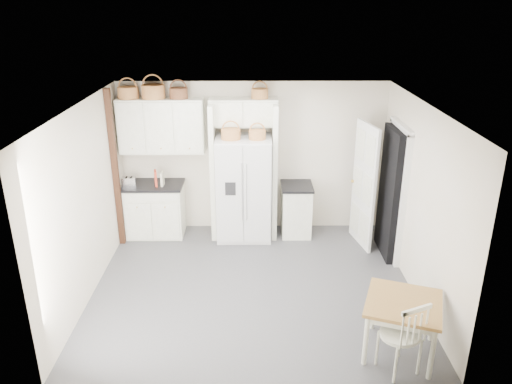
{
  "coord_description": "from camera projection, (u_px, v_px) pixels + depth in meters",
  "views": [
    {
      "loc": [
        0.0,
        -6.2,
        3.88
      ],
      "look_at": [
        0.05,
        0.4,
        1.29
      ],
      "focal_mm": 35.0,
      "sensor_mm": 36.0,
      "label": 1
    }
  ],
  "objects": [
    {
      "name": "trim_post",
      "position": [
        115.0,
        170.0,
        7.96
      ],
      "size": [
        0.09,
        0.09,
        2.6
      ],
      "primitive_type": "cube",
      "color": "black",
      "rests_on": "floor"
    },
    {
      "name": "basket_bridge_b",
      "position": [
        260.0,
        94.0,
        8.01
      ],
      "size": [
        0.27,
        0.27,
        0.16
      ],
      "primitive_type": "cylinder",
      "color": "olive",
      "rests_on": "bridge_cabinet"
    },
    {
      "name": "dining_table",
      "position": [
        401.0,
        327.0,
        5.73
      ],
      "size": [
        1.05,
        1.05,
        0.68
      ],
      "primitive_type": "cube",
      "rotation": [
        0.0,
        0.0,
        -0.34
      ],
      "color": "brown",
      "rests_on": "floor"
    },
    {
      "name": "basket_fridge_a",
      "position": [
        231.0,
        134.0,
        7.93
      ],
      "size": [
        0.31,
        0.31,
        0.16
      ],
      "primitive_type": "cylinder",
      "color": "olive",
      "rests_on": "refrigerator"
    },
    {
      "name": "bridge_cabinet",
      "position": [
        243.0,
        112.0,
        8.12
      ],
      "size": [
        1.12,
        0.34,
        0.45
      ],
      "primitive_type": "cube",
      "color": "beige",
      "rests_on": "wall_back"
    },
    {
      "name": "cookbook_cream",
      "position": [
        162.0,
        179.0,
        8.31
      ],
      "size": [
        0.04,
        0.16,
        0.24
      ],
      "primitive_type": "cube",
      "rotation": [
        0.0,
        0.0,
        -0.04
      ],
      "color": "beige",
      "rests_on": "counter_left"
    },
    {
      "name": "fridge_panel_right",
      "position": [
        274.0,
        171.0,
        8.36
      ],
      "size": [
        0.08,
        0.6,
        2.3
      ],
      "primitive_type": "cube",
      "color": "beige",
      "rests_on": "floor"
    },
    {
      "name": "basket_upper_a",
      "position": [
        128.0,
        93.0,
        7.99
      ],
      "size": [
        0.33,
        0.33,
        0.19
      ],
      "primitive_type": "cylinder",
      "color": "olive",
      "rests_on": "upper_cabinet"
    },
    {
      "name": "basket_upper_c",
      "position": [
        179.0,
        93.0,
        8.0
      ],
      "size": [
        0.3,
        0.3,
        0.17
      ],
      "primitive_type": "cylinder",
      "color": "brown",
      "rests_on": "upper_cabinet"
    },
    {
      "name": "base_cab_left",
      "position": [
        155.0,
        210.0,
        8.6
      ],
      "size": [
        0.96,
        0.61,
        0.89
      ],
      "primitive_type": "cube",
      "color": "beige",
      "rests_on": "floor"
    },
    {
      "name": "basket_upper_b",
      "position": [
        153.0,
        92.0,
        7.99
      ],
      "size": [
        0.37,
        0.37,
        0.22
      ],
      "primitive_type": "cylinder",
      "color": "olive",
      "rests_on": "upper_cabinet"
    },
    {
      "name": "base_cab_right",
      "position": [
        296.0,
        210.0,
        8.62
      ],
      "size": [
        0.49,
        0.59,
        0.86
      ],
      "primitive_type": "cube",
      "color": "beige",
      "rests_on": "floor"
    },
    {
      "name": "ceiling",
      "position": [
        253.0,
        106.0,
        6.24
      ],
      "size": [
        4.5,
        4.5,
        0.0
      ],
      "primitive_type": "plane",
      "color": "white",
      "rests_on": "wall_back"
    },
    {
      "name": "counter_left",
      "position": [
        153.0,
        185.0,
        8.43
      ],
      "size": [
        1.0,
        0.65,
        0.04
      ],
      "primitive_type": "cube",
      "color": "black",
      "rests_on": "base_cab_left"
    },
    {
      "name": "windsor_chair",
      "position": [
        400.0,
        334.0,
        5.4
      ],
      "size": [
        0.59,
        0.57,
        0.94
      ],
      "primitive_type": "cube",
      "rotation": [
        0.0,
        0.0,
        0.42
      ],
      "color": "beige",
      "rests_on": "floor"
    },
    {
      "name": "toaster",
      "position": [
        129.0,
        182.0,
        8.29
      ],
      "size": [
        0.23,
        0.14,
        0.16
      ],
      "primitive_type": "cube",
      "rotation": [
        0.0,
        0.0,
        0.05
      ],
      "color": "silver",
      "rests_on": "counter_left"
    },
    {
      "name": "fridge_panel_left",
      "position": [
        213.0,
        171.0,
        8.35
      ],
      "size": [
        0.08,
        0.6,
        2.3
      ],
      "primitive_type": "cube",
      "color": "beige",
      "rests_on": "floor"
    },
    {
      "name": "floor",
      "position": [
        253.0,
        285.0,
        7.19
      ],
      "size": [
        4.5,
        4.5,
        0.0
      ],
      "primitive_type": "plane",
      "color": "#4C4C4C",
      "rests_on": "ground"
    },
    {
      "name": "basket_fridge_b",
      "position": [
        257.0,
        135.0,
        7.93
      ],
      "size": [
        0.27,
        0.27,
        0.15
      ],
      "primitive_type": "cylinder",
      "color": "olive",
      "rests_on": "refrigerator"
    },
    {
      "name": "cookbook_red",
      "position": [
        156.0,
        178.0,
        8.3
      ],
      "size": [
        0.08,
        0.18,
        0.26
      ],
      "primitive_type": "cube",
      "rotation": [
        0.0,
        0.0,
        0.23
      ],
      "color": "#B4321D",
      "rests_on": "counter_left"
    },
    {
      "name": "door_slab",
      "position": [
        364.0,
        186.0,
        8.07
      ],
      "size": [
        0.21,
        0.79,
        2.05
      ],
      "primitive_type": "cube",
      "rotation": [
        0.0,
        0.0,
        -1.36
      ],
      "color": "white",
      "rests_on": "floor"
    },
    {
      "name": "refrigerator",
      "position": [
        244.0,
        188.0,
        8.37
      ],
      "size": [
        0.91,
        0.73,
        1.76
      ],
      "primitive_type": "cube",
      "color": "silver",
      "rests_on": "floor"
    },
    {
      "name": "upper_cabinet",
      "position": [
        162.0,
        126.0,
        8.19
      ],
      "size": [
        1.4,
        0.34,
        0.9
      ],
      "primitive_type": "cube",
      "color": "beige",
      "rests_on": "wall_back"
    },
    {
      "name": "wall_back",
      "position": [
        253.0,
        157.0,
        8.58
      ],
      "size": [
        4.5,
        0.0,
        4.5
      ],
      "primitive_type": "plane",
      "rotation": [
        1.57,
        0.0,
        0.0
      ],
      "color": "beige",
      "rests_on": "floor"
    },
    {
      "name": "counter_right",
      "position": [
        297.0,
        186.0,
        8.46
      ],
      "size": [
        0.53,
        0.63,
        0.04
      ],
      "primitive_type": "cube",
      "color": "black",
      "rests_on": "base_cab_right"
    },
    {
      "name": "wall_left",
      "position": [
        86.0,
        202.0,
        6.7
      ],
      "size": [
        0.0,
        4.0,
        4.0
      ],
      "primitive_type": "plane",
      "rotation": [
        1.57,
        0.0,
        1.57
      ],
      "color": "beige",
      "rests_on": "floor"
    },
    {
      "name": "wall_right",
      "position": [
        419.0,
        202.0,
        6.73
      ],
      "size": [
        0.0,
        4.0,
        4.0
      ],
      "primitive_type": "plane",
      "rotation": [
        1.57,
        0.0,
        -1.57
      ],
      "color": "beige",
      "rests_on": "floor"
    },
    {
      "name": "doorway_void",
      "position": [
        391.0,
        193.0,
        7.76
      ],
      "size": [
        0.18,
        0.85,
        2.05
      ],
      "primitive_type": "cube",
      "color": "black",
      "rests_on": "floor"
    }
  ]
}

